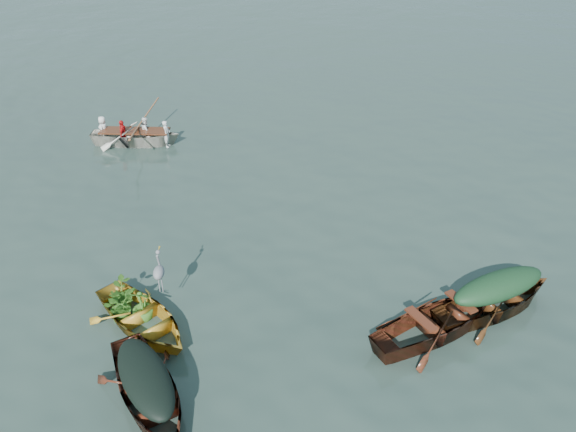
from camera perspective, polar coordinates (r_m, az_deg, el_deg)
name	(u,v)px	position (r m, az deg, el deg)	size (l,w,h in m)	color
ground	(315,317)	(11.77, 2.73, -10.20)	(140.00, 140.00, 0.00)	#31453C
yellow_dinghy	(144,328)	(11.88, -14.45, -10.93)	(1.43, 3.31, 0.90)	gold
dark_covered_boat	(150,403)	(10.50, -13.83, -17.94)	(1.37, 3.69, 0.92)	#551F14
green_tarp_boat	(492,312)	(12.62, 20.05, -9.12)	(1.27, 4.09, 0.93)	#472810
open_wooden_boat	(437,333)	(11.78, 14.90, -11.42)	(1.32, 4.25, 0.98)	#502114
rowed_boat	(137,144)	(19.67, -15.11, 7.03)	(1.24, 4.14, 0.98)	silver
dark_tarp_cover	(145,376)	(10.02, -14.33, -15.47)	(0.75, 2.03, 0.40)	black
green_tarp_cover	(499,284)	(12.18, 20.67, -6.52)	(0.70, 2.25, 0.52)	#193E22
thwart_benches	(441,314)	(11.45, 15.25, -9.54)	(0.79, 2.13, 0.04)	#4D2112
heron	(160,279)	(11.54, -12.90, -6.23)	(0.28, 0.40, 0.92)	gray
dinghy_weeds	(124,286)	(11.80, -16.28, -6.82)	(0.70, 0.90, 0.60)	#2A5E18
rowers	(133,120)	(19.34, -15.47, 9.37)	(1.12, 2.90, 0.76)	silver
oars	(135,130)	(19.47, -15.32, 8.42)	(2.60, 0.60, 0.06)	brown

